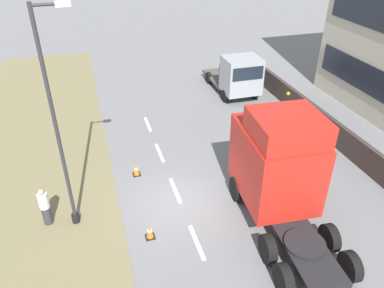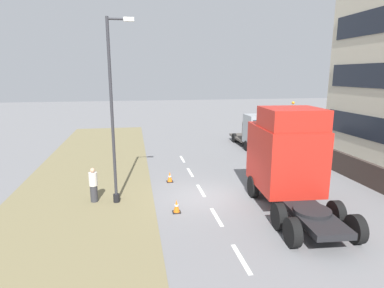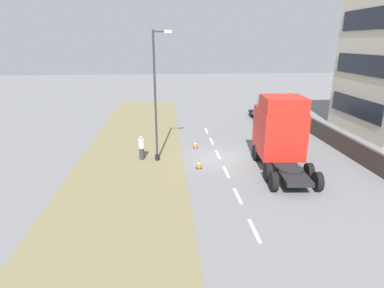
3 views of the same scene
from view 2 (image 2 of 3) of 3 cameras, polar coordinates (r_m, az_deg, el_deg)
The scene contains 10 objects.
ground_plane at distance 16.01m, azimuth 2.27°, elevation -9.38°, with size 120.00×120.00×0.00m, color slate.
grass_verge at distance 15.90m, azimuth -19.71°, elevation -10.26°, with size 7.00×44.00×0.01m.
lane_markings at distance 15.38m, azimuth 2.85°, elevation -10.31°, with size 0.16×17.80×0.00m.
boundary_wall at distance 19.73m, azimuth 28.82°, elevation -4.75°, with size 0.25×24.00×1.29m.
lorry_cab at distance 15.06m, azimuth 16.56°, elevation -2.27°, with size 3.09×6.67×4.64m.
flatbed_truck at distance 26.12m, azimuth 11.65°, elevation 2.30°, with size 2.35×5.54×2.83m.
lamp_post at distance 14.77m, azimuth -13.68°, elevation 4.16°, with size 1.27×0.29×8.29m.
pedestrian at distance 15.84m, azimuth -17.11°, elevation -7.04°, with size 0.39×0.39×1.67m.
traffic_cone_lead at distance 14.24m, azimuth -2.77°, elevation -11.00°, with size 0.36×0.36×0.58m.
traffic_cone_trailing at distance 18.07m, azimuth -3.97°, elevation -5.88°, with size 0.36×0.36×0.58m.
Camera 2 is at (-3.29, -14.51, 5.92)m, focal length 30.00 mm.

